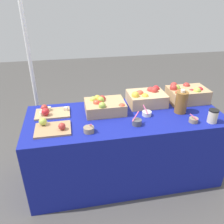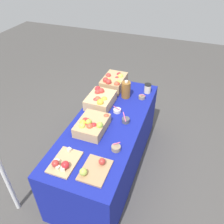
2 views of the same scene
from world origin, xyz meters
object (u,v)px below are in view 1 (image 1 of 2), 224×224
Objects in this scene: sample_bowl_far at (194,120)px; sample_bowl_mid at (89,129)px; apple_crate_left at (187,94)px; cutting_board_back at (50,112)px; cutting_board_front at (52,127)px; tent_pole at (31,70)px; sample_bowl_extra at (137,122)px; apple_crate_middle at (146,98)px; apple_crate_right at (104,106)px; cider_jug at (181,102)px; coffee_cup at (213,116)px; sample_bowl_near at (147,113)px.

sample_bowl_mid is at bearing 179.12° from sample_bowl_far.
apple_crate_left is 1.25× the size of cutting_board_back.
cutting_board_front is 0.92m from tent_pole.
apple_crate_left is 4.28× the size of sample_bowl_mid.
sample_bowl_extra is (0.43, 0.04, 0.00)m from sample_bowl_mid.
cutting_board_back is (-0.99, -0.04, -0.05)m from apple_crate_middle.
cutting_board_front is (-0.49, -0.24, -0.05)m from apple_crate_right.
sample_bowl_far is at bearing -80.51° from cider_jug.
cutting_board_front is 0.29m from cutting_board_back.
tent_pole is (-1.65, 1.00, 0.22)m from coffee_cup.
coffee_cup reaches higher than cutting_board_front.
sample_bowl_extra is at bearing 173.04° from coffee_cup.
sample_bowl_near is 1.06× the size of sample_bowl_mid.
sample_bowl_mid is at bearing -146.38° from apple_crate_middle.
sample_bowl_far is 0.52m from sample_bowl_extra.
apple_crate_middle reaches higher than sample_bowl_mid.
tent_pole reaches higher than sample_bowl_far.
cutting_board_back is at bearing 163.41° from coffee_cup.
sample_bowl_mid reaches higher than cutting_board_front.
tent_pole is (-1.18, 0.52, 0.21)m from apple_crate_middle.
sample_bowl_near reaches higher than sample_bowl_mid.
cutting_board_front is 1.28× the size of cider_jug.
coffee_cup reaches higher than cutting_board_back.
tent_pole is (-1.63, 0.54, 0.20)m from apple_crate_left.
sample_bowl_far is (0.96, -0.01, -0.00)m from sample_bowl_mid.
sample_bowl_extra is (-0.66, -0.38, -0.06)m from apple_crate_left.
apple_crate_middle is 3.23× the size of sample_bowl_extra.
apple_crate_left reaches higher than sample_bowl_far.
cutting_board_back is 0.51m from sample_bowl_mid.
sample_bowl_mid is 0.81× the size of sample_bowl_extra.
sample_bowl_near is 0.86× the size of sample_bowl_extra.
apple_crate_middle is at bearing 19.27° from cutting_board_front.
cutting_board_back is 1.28m from cider_jug.
sample_bowl_far is 0.17m from coffee_cup.
apple_crate_left is at bearing 20.84° from sample_bowl_mid.
sample_bowl_mid is 0.94m from cider_jug.
sample_bowl_far is at bearing -17.29° from cutting_board_back.
apple_crate_left reaches higher than cutting_board_front.
cider_jug reaches higher than apple_crate_middle.
cutting_board_back is 2.78× the size of sample_bowl_extra.
sample_bowl_near is at bearing 46.60° from sample_bowl_extra.
sample_bowl_mid is at bearing -168.28° from cider_jug.
apple_crate_right is 1.01m from coffee_cup.
sample_bowl_mid is 1.12m from tent_pole.
coffee_cup is at bearing -31.20° from tent_pole.
apple_crate_right is 3.04× the size of coffee_cup.
apple_crate_middle is 1.01m from cutting_board_front.
coffee_cup is (1.46, -0.43, 0.04)m from cutting_board_back.
apple_crate_left is at bearing 23.74° from sample_bowl_near.
apple_crate_middle is 1.16× the size of cutting_board_back.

